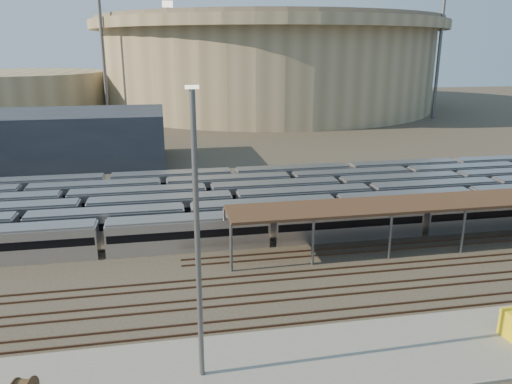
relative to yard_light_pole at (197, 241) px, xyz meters
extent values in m
plane|color=#383026|center=(12.34, 15.08, -10.13)|extent=(420.00, 420.00, 0.00)
cube|color=gray|center=(7.34, 0.08, -10.03)|extent=(50.00, 9.00, 0.20)
cube|color=#B5B5BA|center=(9.86, 23.08, -8.33)|extent=(112.00, 2.90, 3.60)
cube|color=#B5B5BA|center=(19.37, 27.28, -8.33)|extent=(112.00, 2.90, 3.60)
cube|color=#B5B5BA|center=(6.84, 31.48, -8.33)|extent=(112.00, 2.90, 3.60)
cube|color=#B5B5BA|center=(3.88, 35.68, -8.33)|extent=(112.00, 2.90, 3.60)
cube|color=#B5B5BA|center=(16.66, 39.88, -8.33)|extent=(112.00, 2.90, 3.60)
cube|color=#B5B5BA|center=(8.55, 44.08, -8.33)|extent=(112.00, 2.90, 3.60)
cylinder|color=#56565B|center=(4.34, 16.38, -7.63)|extent=(0.30, 0.30, 5.00)
cylinder|color=#56565B|center=(4.34, 21.78, -7.63)|extent=(0.30, 0.30, 5.00)
cylinder|color=#56565B|center=(12.91, 16.38, -7.63)|extent=(0.30, 0.30, 5.00)
cylinder|color=#56565B|center=(12.91, 21.78, -7.63)|extent=(0.30, 0.30, 5.00)
cylinder|color=#56565B|center=(21.48, 16.38, -7.63)|extent=(0.30, 0.30, 5.00)
cylinder|color=#56565B|center=(21.48, 21.78, -7.63)|extent=(0.30, 0.30, 5.00)
cylinder|color=#56565B|center=(30.05, 16.38, -7.63)|extent=(0.30, 0.30, 5.00)
cylinder|color=#56565B|center=(30.05, 21.78, -7.63)|extent=(0.30, 0.30, 5.00)
cylinder|color=#56565B|center=(38.62, 21.78, -7.63)|extent=(0.30, 0.30, 5.00)
cube|color=#3A2417|center=(34.34, 19.08, -4.98)|extent=(60.00, 6.00, 0.30)
cube|color=#4C3323|center=(12.34, 13.33, -10.04)|extent=(170.00, 0.12, 0.18)
cube|color=#4C3323|center=(12.34, 14.83, -10.04)|extent=(170.00, 0.12, 0.18)
cube|color=#4C3323|center=(12.34, 9.33, -10.04)|extent=(170.00, 0.12, 0.18)
cube|color=#4C3323|center=(12.34, 10.83, -10.04)|extent=(170.00, 0.12, 0.18)
cube|color=#4C3323|center=(12.34, 5.33, -10.04)|extent=(170.00, 0.12, 0.18)
cube|color=#4C3323|center=(12.34, 6.83, -10.04)|extent=(170.00, 0.12, 0.18)
cylinder|color=#998868|center=(37.34, 155.08, 3.87)|extent=(116.00, 116.00, 28.00)
cylinder|color=#998868|center=(37.34, 155.08, 19.37)|extent=(124.00, 124.00, 3.00)
cylinder|color=#6B5D4C|center=(37.34, 155.08, 21.62)|extent=(120.00, 120.00, 1.50)
cylinder|color=#998868|center=(-47.66, 145.08, -3.13)|extent=(56.00, 56.00, 14.00)
cube|color=#1E232D|center=(-22.66, 70.08, -5.13)|extent=(42.00, 20.00, 10.00)
cylinder|color=#56565B|center=(-17.66, 125.08, 7.87)|extent=(1.00, 1.00, 36.00)
cylinder|color=#56565B|center=(82.34, 115.08, 7.87)|extent=(1.00, 1.00, 36.00)
cylinder|color=#56565B|center=(2.34, 175.08, 7.87)|extent=(1.00, 1.00, 36.00)
cube|color=#FFF2CC|center=(2.34, 175.08, 27.07)|extent=(4.00, 0.60, 2.40)
cylinder|color=#56565B|center=(0.00, 0.00, -0.18)|extent=(0.36, 0.36, 19.49)
cube|color=#FFF2CC|center=(0.00, 0.00, 9.66)|extent=(0.81, 0.32, 0.20)
camera|label=1|loc=(-1.79, -29.82, 12.00)|focal=35.00mm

